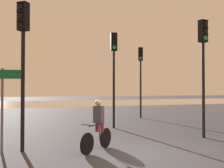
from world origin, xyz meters
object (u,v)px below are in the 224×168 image
object	(u,v)px
traffic_light_near_right	(203,56)
direction_sign_post	(2,97)
traffic_light_far_right	(141,69)
traffic_light_near_left	(23,48)
cyclist	(98,125)
traffic_light_center	(114,62)

from	to	relation	value
traffic_light_near_right	direction_sign_post	bearing A→B (deg)	-8.34
traffic_light_far_right	traffic_light_near_left	xyz separation A→B (m)	(-7.25, -7.30, -0.06)
direction_sign_post	cyclist	world-z (taller)	direction_sign_post
traffic_light_near_right	cyclist	bearing A→B (deg)	0.59
traffic_light_far_right	traffic_light_center	world-z (taller)	traffic_light_far_right
traffic_light_far_right	traffic_light_near_right	world-z (taller)	traffic_light_far_right
traffic_light_center	direction_sign_post	size ratio (longest dim) A/B	1.84
traffic_light_center	direction_sign_post	xyz separation A→B (m)	(-4.76, -3.56, -1.61)
traffic_light_near_right	cyclist	size ratio (longest dim) A/B	2.93
traffic_light_near_left	cyclist	size ratio (longest dim) A/B	2.90
traffic_light_far_right	cyclist	distance (m)	9.68
traffic_light_near_right	direction_sign_post	size ratio (longest dim) A/B	1.83
traffic_light_near_right	cyclist	distance (m)	5.26
traffic_light_center	direction_sign_post	world-z (taller)	traffic_light_center
traffic_light_far_right	traffic_light_center	bearing A→B (deg)	72.45
cyclist	direction_sign_post	bearing A→B (deg)	34.09
direction_sign_post	traffic_light_far_right	bearing A→B (deg)	-130.63
traffic_light_near_right	direction_sign_post	distance (m)	7.63
traffic_light_far_right	direction_sign_post	world-z (taller)	traffic_light_far_right
traffic_light_near_right	traffic_light_center	bearing A→B (deg)	-61.15
traffic_light_far_right	traffic_light_near_left	world-z (taller)	traffic_light_far_right
traffic_light_far_right	traffic_light_near_left	distance (m)	10.29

